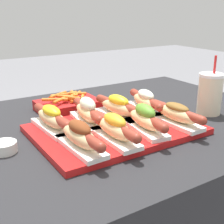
% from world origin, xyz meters
% --- Properties ---
extents(patio_table, '(1.26, 0.85, 0.71)m').
position_xyz_m(patio_table, '(0.00, 0.00, 0.36)').
color(patio_table, '#232326').
rests_on(patio_table, ground_plane).
extents(serving_tray, '(0.47, 0.33, 0.02)m').
position_xyz_m(serving_tray, '(-0.02, -0.09, 0.72)').
color(serving_tray, red).
rests_on(serving_tray, patio_table).
extents(hot_dog_0, '(0.07, 0.22, 0.07)m').
position_xyz_m(hot_dog_0, '(-0.17, -0.17, 0.77)').
color(hot_dog_0, white).
rests_on(hot_dog_0, serving_tray).
extents(hot_dog_1, '(0.06, 0.22, 0.07)m').
position_xyz_m(hot_dog_1, '(-0.07, -0.17, 0.77)').
color(hot_dog_1, white).
rests_on(hot_dog_1, serving_tray).
extents(hot_dog_2, '(0.08, 0.22, 0.08)m').
position_xyz_m(hot_dog_2, '(0.04, -0.16, 0.77)').
color(hot_dog_2, white).
rests_on(hot_dog_2, serving_tray).
extents(hot_dog_3, '(0.06, 0.22, 0.07)m').
position_xyz_m(hot_dog_3, '(0.15, -0.17, 0.76)').
color(hot_dog_3, white).
rests_on(hot_dog_3, serving_tray).
extents(hot_dog_4, '(0.07, 0.22, 0.07)m').
position_xyz_m(hot_dog_4, '(-0.18, -0.01, 0.77)').
color(hot_dog_4, white).
rests_on(hot_dog_4, serving_tray).
extents(hot_dog_5, '(0.09, 0.22, 0.08)m').
position_xyz_m(hot_dog_5, '(-0.07, -0.02, 0.77)').
color(hot_dog_5, white).
rests_on(hot_dog_5, serving_tray).
extents(hot_dog_6, '(0.08, 0.22, 0.07)m').
position_xyz_m(hot_dog_6, '(0.04, -0.02, 0.77)').
color(hot_dog_6, white).
rests_on(hot_dog_6, serving_tray).
extents(hot_dog_7, '(0.10, 0.22, 0.07)m').
position_xyz_m(hot_dog_7, '(0.15, -0.02, 0.77)').
color(hot_dog_7, white).
rests_on(hot_dog_7, serving_tray).
extents(sauce_bowl, '(0.07, 0.07, 0.03)m').
position_xyz_m(sauce_bowl, '(-0.33, -0.05, 0.73)').
color(sauce_bowl, silver).
rests_on(sauce_bowl, patio_table).
extents(drink_cup, '(0.08, 0.08, 0.20)m').
position_xyz_m(drink_cup, '(0.35, -0.12, 0.79)').
color(drink_cup, beige).
rests_on(drink_cup, patio_table).
extents(fries_basket, '(0.22, 0.15, 0.06)m').
position_xyz_m(fries_basket, '(-0.04, 0.18, 0.73)').
color(fries_basket, '#B21919').
rests_on(fries_basket, patio_table).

